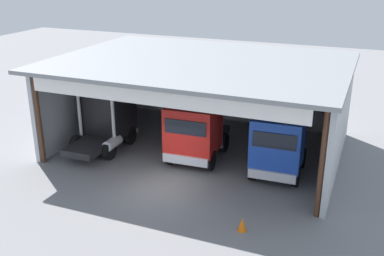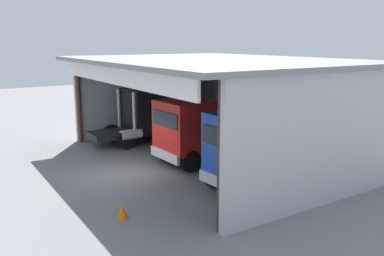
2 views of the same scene
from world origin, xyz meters
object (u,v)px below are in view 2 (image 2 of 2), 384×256
object	(u,v)px
truck_red_left_bay	(191,130)
truck_blue_center_right_bay	(246,151)
truck_black_right_bay	(142,114)
oil_drum	(248,132)
traffic_cone	(122,211)
tool_cart	(308,149)

from	to	relation	value
truck_red_left_bay	truck_blue_center_right_bay	size ratio (longest dim) A/B	1.13
truck_black_right_bay	oil_drum	world-z (taller)	truck_black_right_bay
truck_black_right_bay	traffic_cone	world-z (taller)	truck_black_right_bay
oil_drum	traffic_cone	xyz separation A→B (m)	(6.57, -11.16, -0.17)
truck_blue_center_right_bay	truck_red_left_bay	bearing A→B (deg)	-5.21
truck_black_right_bay	traffic_cone	xyz separation A→B (m)	(9.51, -5.37, -1.40)
truck_red_left_bay	truck_blue_center_right_bay	world-z (taller)	truck_red_left_bay
truck_black_right_bay	oil_drum	size ratio (longest dim) A/B	5.36
tool_cart	traffic_cone	world-z (taller)	tool_cart
truck_blue_center_right_bay	truck_black_right_bay	bearing A→B (deg)	-2.93
tool_cart	traffic_cone	distance (m)	11.21
truck_red_left_bay	traffic_cone	xyz separation A→B (m)	(4.21, -5.48, -1.39)
tool_cart	truck_blue_center_right_bay	bearing A→B (deg)	-71.96
oil_drum	truck_red_left_bay	bearing A→B (deg)	-67.45
truck_black_right_bay	tool_cart	xyz separation A→B (m)	(7.80, 5.71, -1.18)
truck_blue_center_right_bay	tool_cart	size ratio (longest dim) A/B	4.61
truck_black_right_bay	tool_cart	size ratio (longest dim) A/B	4.78
truck_black_right_bay	truck_red_left_bay	distance (m)	5.30
truck_blue_center_right_bay	oil_drum	bearing A→B (deg)	-43.39
truck_red_left_bay	oil_drum	world-z (taller)	truck_red_left_bay
truck_black_right_bay	traffic_cone	distance (m)	11.01
truck_black_right_bay	oil_drum	xyz separation A→B (m)	(2.94, 5.79, -1.24)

